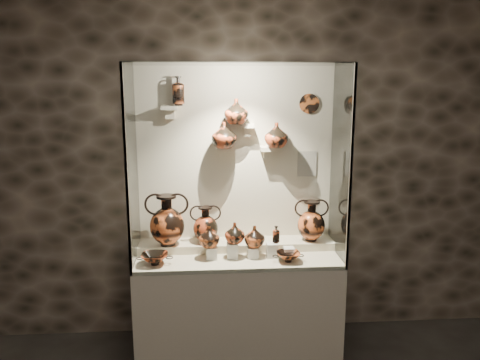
% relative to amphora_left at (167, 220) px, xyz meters
% --- Properties ---
extents(wall_back, '(5.00, 0.02, 3.20)m').
position_rel_amphora_left_xyz_m(wall_back, '(0.59, 0.21, 0.48)').
color(wall_back, black).
rests_on(wall_back, ground).
extents(plinth, '(1.70, 0.60, 0.80)m').
position_rel_amphora_left_xyz_m(plinth, '(0.59, -0.11, -0.72)').
color(plinth, beige).
rests_on(plinth, floor).
extents(front_tier, '(1.68, 0.58, 0.03)m').
position_rel_amphora_left_xyz_m(front_tier, '(0.59, -0.11, -0.30)').
color(front_tier, beige).
rests_on(front_tier, plinth).
extents(rear_tier, '(1.70, 0.25, 0.10)m').
position_rel_amphora_left_xyz_m(rear_tier, '(0.59, 0.06, -0.27)').
color(rear_tier, beige).
rests_on(rear_tier, plinth).
extents(back_panel, '(1.70, 0.03, 1.60)m').
position_rel_amphora_left_xyz_m(back_panel, '(0.59, 0.20, 0.48)').
color(back_panel, beige).
rests_on(back_panel, plinth).
extents(glass_front, '(1.70, 0.01, 1.60)m').
position_rel_amphora_left_xyz_m(glass_front, '(0.59, -0.41, 0.48)').
color(glass_front, white).
rests_on(glass_front, plinth).
extents(glass_left, '(0.01, 0.60, 1.60)m').
position_rel_amphora_left_xyz_m(glass_left, '(-0.25, -0.11, 0.48)').
color(glass_left, white).
rests_on(glass_left, plinth).
extents(glass_right, '(0.01, 0.60, 1.60)m').
position_rel_amphora_left_xyz_m(glass_right, '(1.44, -0.11, 0.48)').
color(glass_right, white).
rests_on(glass_right, plinth).
extents(glass_top, '(1.70, 0.60, 0.01)m').
position_rel_amphora_left_xyz_m(glass_top, '(0.59, -0.11, 1.28)').
color(glass_top, white).
rests_on(glass_top, back_panel).
extents(frame_post_left, '(0.02, 0.02, 1.60)m').
position_rel_amphora_left_xyz_m(frame_post_left, '(-0.25, -0.40, 0.48)').
color(frame_post_left, gray).
rests_on(frame_post_left, plinth).
extents(frame_post_right, '(0.02, 0.02, 1.60)m').
position_rel_amphora_left_xyz_m(frame_post_right, '(1.43, -0.40, 0.48)').
color(frame_post_right, gray).
rests_on(frame_post_right, plinth).
extents(pedestal_a, '(0.09, 0.09, 0.10)m').
position_rel_amphora_left_xyz_m(pedestal_a, '(0.37, -0.16, -0.24)').
color(pedestal_a, beige).
rests_on(pedestal_a, front_tier).
extents(pedestal_b, '(0.09, 0.09, 0.13)m').
position_rel_amphora_left_xyz_m(pedestal_b, '(0.54, -0.16, -0.22)').
color(pedestal_b, beige).
rests_on(pedestal_b, front_tier).
extents(pedestal_c, '(0.09, 0.09, 0.09)m').
position_rel_amphora_left_xyz_m(pedestal_c, '(0.71, -0.16, -0.24)').
color(pedestal_c, beige).
rests_on(pedestal_c, front_tier).
extents(pedestal_d, '(0.09, 0.09, 0.12)m').
position_rel_amphora_left_xyz_m(pedestal_d, '(0.87, -0.16, -0.23)').
color(pedestal_d, beige).
rests_on(pedestal_d, front_tier).
extents(pedestal_e, '(0.09, 0.09, 0.08)m').
position_rel_amphora_left_xyz_m(pedestal_e, '(1.01, -0.16, -0.25)').
color(pedestal_e, beige).
rests_on(pedestal_e, front_tier).
extents(bracket_ul, '(0.14, 0.12, 0.04)m').
position_rel_amphora_left_xyz_m(bracket_ul, '(0.04, 0.13, 0.93)').
color(bracket_ul, beige).
rests_on(bracket_ul, back_panel).
extents(bracket_ca, '(0.14, 0.12, 0.04)m').
position_rel_amphora_left_xyz_m(bracket_ca, '(0.49, 0.13, 0.58)').
color(bracket_ca, beige).
rests_on(bracket_ca, back_panel).
extents(bracket_cb, '(0.10, 0.12, 0.04)m').
position_rel_amphora_left_xyz_m(bracket_cb, '(0.69, 0.13, 0.78)').
color(bracket_cb, beige).
rests_on(bracket_cb, back_panel).
extents(bracket_cc, '(0.14, 0.12, 0.04)m').
position_rel_amphora_left_xyz_m(bracket_cc, '(0.87, 0.13, 0.58)').
color(bracket_cc, beige).
rests_on(bracket_cc, back_panel).
extents(amphora_left, '(0.42, 0.42, 0.44)m').
position_rel_amphora_left_xyz_m(amphora_left, '(0.00, 0.00, 0.00)').
color(amphora_left, '#C15325').
rests_on(amphora_left, rear_tier).
extents(amphora_mid, '(0.30, 0.30, 0.32)m').
position_rel_amphora_left_xyz_m(amphora_mid, '(0.32, 0.05, -0.06)').
color(amphora_mid, '#AA3E1E').
rests_on(amphora_mid, rear_tier).
extents(amphora_right, '(0.31, 0.31, 0.36)m').
position_rel_amphora_left_xyz_m(amphora_right, '(1.24, 0.03, -0.04)').
color(amphora_right, '#C15325').
rests_on(amphora_right, rear_tier).
extents(jug_a, '(0.22, 0.22, 0.18)m').
position_rel_amphora_left_xyz_m(jug_a, '(0.35, -0.16, -0.10)').
color(jug_a, '#C15325').
rests_on(jug_a, pedestal_a).
extents(jug_b, '(0.20, 0.20, 0.17)m').
position_rel_amphora_left_xyz_m(jug_b, '(0.56, -0.16, -0.07)').
color(jug_b, '#AA3E1E').
rests_on(jug_b, pedestal_b).
extents(jug_c, '(0.21, 0.21, 0.18)m').
position_rel_amphora_left_xyz_m(jug_c, '(0.73, -0.15, -0.11)').
color(jug_c, '#C15325').
rests_on(jug_c, pedestal_c).
extents(lekythos_small, '(0.09, 0.09, 0.16)m').
position_rel_amphora_left_xyz_m(lekythos_small, '(0.91, -0.15, -0.09)').
color(lekythos_small, '#AA3E1E').
rests_on(lekythos_small, pedestal_d).
extents(kylix_left, '(0.32, 0.28, 0.11)m').
position_rel_amphora_left_xyz_m(kylix_left, '(-0.08, -0.26, -0.23)').
color(kylix_left, '#AA3E1E').
rests_on(kylix_left, front_tier).
extents(kylix_right, '(0.27, 0.23, 0.10)m').
position_rel_amphora_left_xyz_m(kylix_right, '(0.99, -0.27, -0.24)').
color(kylix_right, '#C15325').
rests_on(kylix_right, front_tier).
extents(lekythos_tall, '(0.13, 0.13, 0.27)m').
position_rel_amphora_left_xyz_m(lekythos_tall, '(0.12, 0.12, 1.08)').
color(lekythos_tall, '#C15325').
rests_on(lekythos_tall, bracket_ul).
extents(ovoid_vase_a, '(0.28, 0.28, 0.22)m').
position_rel_amphora_left_xyz_m(ovoid_vase_a, '(0.49, 0.07, 0.71)').
color(ovoid_vase_a, '#AA3E1E').
rests_on(ovoid_vase_a, bracket_ca).
extents(ovoid_vase_b, '(0.25, 0.25, 0.21)m').
position_rel_amphora_left_xyz_m(ovoid_vase_b, '(0.59, 0.08, 0.90)').
color(ovoid_vase_b, '#AA3E1E').
rests_on(ovoid_vase_b, bracket_cb).
extents(ovoid_vase_c, '(0.23, 0.23, 0.21)m').
position_rel_amphora_left_xyz_m(ovoid_vase_c, '(0.93, 0.07, 0.70)').
color(ovoid_vase_c, '#AA3E1E').
rests_on(ovoid_vase_c, bracket_cc).
extents(wall_plate, '(0.17, 0.02, 0.17)m').
position_rel_amphora_left_xyz_m(wall_plate, '(1.22, 0.17, 0.96)').
color(wall_plate, '#C05925').
rests_on(wall_plate, back_panel).
extents(info_placard, '(0.17, 0.01, 0.22)m').
position_rel_amphora_left_xyz_m(info_placard, '(1.22, 0.18, 0.44)').
color(info_placard, beige).
rests_on(info_placard, back_panel).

